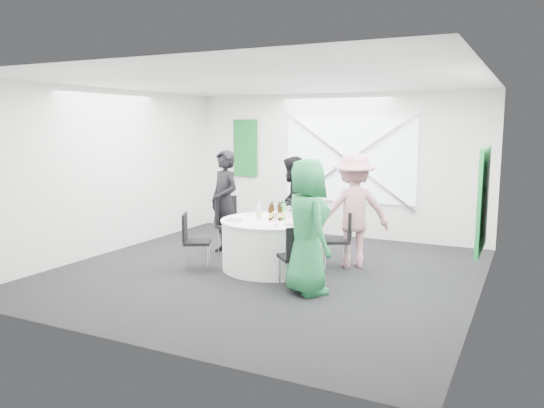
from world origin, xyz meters
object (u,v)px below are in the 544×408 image
at_px(banquet_table, 272,244).
at_px(chair_back_left, 230,221).
at_px(person_woman_pink, 353,211).
at_px(chair_front_left, 192,237).
at_px(clear_water_bottle, 259,212).
at_px(chair_back, 300,220).
at_px(person_woman_green, 307,226).
at_px(chair_back_right, 341,235).
at_px(green_water_bottle, 283,212).
at_px(person_man_back_left, 225,202).
at_px(person_man_back, 292,204).
at_px(chair_front_right, 297,252).

height_order(banquet_table, chair_back_left, chair_back_left).
xyz_separation_m(chair_back_left, person_woman_pink, (2.12, 0.14, 0.30)).
relative_size(chair_front_left, clear_water_bottle, 3.17).
height_order(chair_back, person_woman_green, person_woman_green).
bearing_deg(person_woman_pink, chair_back_left, -27.34).
relative_size(chair_back_right, chair_front_left, 1.03).
distance_m(person_woman_green, clear_water_bottle, 1.41).
height_order(banquet_table, green_water_bottle, green_water_bottle).
bearing_deg(person_woman_green, chair_back, -21.63).
bearing_deg(banquet_table, chair_back, 91.74).
bearing_deg(person_man_back_left, chair_back_left, 10.20).
relative_size(chair_back_left, person_woman_green, 0.56).
distance_m(chair_back, person_man_back_left, 1.33).
bearing_deg(chair_back_left, chair_front_left, -155.25).
distance_m(banquet_table, person_man_back_left, 1.38).
bearing_deg(chair_back_right, person_man_back_left, -118.94).
distance_m(banquet_table, green_water_bottle, 0.53).
bearing_deg(chair_back, chair_back_left, -149.57).
xyz_separation_m(banquet_table, chair_back_right, (0.93, 0.49, 0.14)).
bearing_deg(person_man_back, chair_front_left, -35.23).
xyz_separation_m(chair_front_left, clear_water_bottle, (0.86, 0.54, 0.36)).
bearing_deg(person_woman_pink, chair_back_right, 17.87).
relative_size(person_woman_pink, green_water_bottle, 5.70).
bearing_deg(person_man_back_left, chair_front_right, -9.88).
bearing_deg(person_man_back_left, person_woman_pink, 27.53).
xyz_separation_m(chair_back, chair_back_right, (0.97, -0.66, -0.04)).
height_order(chair_front_right, clear_water_bottle, clear_water_bottle).
bearing_deg(banquet_table, person_woman_green, -42.60).
relative_size(person_woman_pink, clear_water_bottle, 6.49).
height_order(chair_front_right, person_woman_pink, person_woman_pink).
bearing_deg(banquet_table, chair_front_left, -151.71).
xyz_separation_m(green_water_bottle, clear_water_bottle, (-0.38, -0.08, -0.02)).
height_order(chair_back_right, person_woman_pink, person_woman_pink).
height_order(chair_back_right, chair_front_right, chair_back_right).
distance_m(chair_back_left, person_man_back_left, 0.33).
height_order(person_man_back_left, person_man_back, person_man_back_left).
relative_size(banquet_table, chair_back_right, 1.76).
relative_size(banquet_table, chair_back, 1.64).
relative_size(chair_front_right, person_woman_green, 0.49).
bearing_deg(chair_front_right, green_water_bottle, -98.65).
distance_m(chair_back_right, chair_front_left, 2.27).
distance_m(chair_back, chair_front_right, 2.10).
distance_m(chair_back_right, person_woman_green, 1.39).
relative_size(chair_back, clear_water_bottle, 3.51).
distance_m(chair_back_left, person_woman_pink, 2.15).
xyz_separation_m(chair_back, person_man_back_left, (-1.13, -0.61, 0.32)).
bearing_deg(clear_water_bottle, person_man_back, 90.55).
height_order(chair_back_left, person_woman_pink, person_woman_pink).
bearing_deg(banquet_table, person_man_back, 100.03).
relative_size(chair_back_left, chair_front_left, 1.14).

